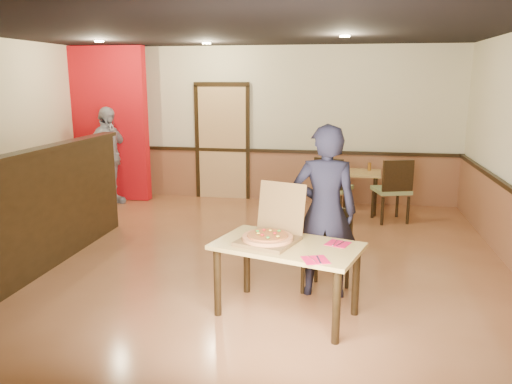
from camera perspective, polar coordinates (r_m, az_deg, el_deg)
floor at (r=6.18m, az=-4.23°, el=-8.27°), size 7.00×7.00×0.00m
ceiling at (r=5.79m, az=-4.71°, el=18.53°), size 7.00×7.00×0.00m
wall_back at (r=9.23m, az=1.05°, el=7.73°), size 7.00×0.00×7.00m
wainscot_back at (r=9.33m, az=1.00°, el=1.90°), size 7.00×0.04×0.90m
chair_rail_back at (r=9.24m, az=0.99°, el=4.74°), size 7.00×0.06×0.06m
back_door at (r=9.39m, az=-3.84°, el=5.64°), size 0.90×0.06×2.10m
booth_partition at (r=6.56m, az=-21.97°, el=-1.19°), size 0.20×3.10×1.44m
red_accent_panel at (r=9.66m, az=-16.84°, el=7.42°), size 1.60×0.20×2.78m
spot_a at (r=8.30m, az=-17.49°, el=16.13°), size 0.14×0.14×0.02m
spot_b at (r=8.41m, az=-5.67°, el=16.59°), size 0.14×0.14×0.02m
spot_c at (r=7.10m, az=10.12°, el=17.16°), size 0.14×0.14×0.02m
main_table at (r=4.72m, az=3.58°, el=-7.20°), size 1.49×1.11×0.71m
diner_chair at (r=5.38m, az=8.28°, el=-6.15°), size 0.56×0.56×0.88m
side_chair_left at (r=8.04m, az=8.65°, el=0.73°), size 0.65×0.65×1.02m
side_chair_right at (r=8.07m, az=15.40°, el=0.46°), size 0.63×0.63×1.02m
side_table at (r=8.66m, az=11.92°, el=1.18°), size 0.68×0.68×0.68m
diner at (r=5.13m, az=7.87°, el=-2.25°), size 0.67×0.46×1.79m
passerby at (r=9.26m, az=-16.57°, el=3.93°), size 0.73×1.11×1.75m
pizza_box at (r=4.74m, az=1.64°, el=-4.89°), size 0.65×0.71×0.52m
pizza at (r=4.69m, az=1.33°, el=-5.23°), size 0.63×0.63×0.03m
napkin_near at (r=4.31m, az=6.80°, el=-7.71°), size 0.27×0.27×0.01m
napkin_far at (r=4.75m, az=9.34°, el=-5.84°), size 0.26×0.26×0.01m
condiment at (r=8.76m, az=12.83°, el=2.85°), size 0.05×0.05×0.14m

